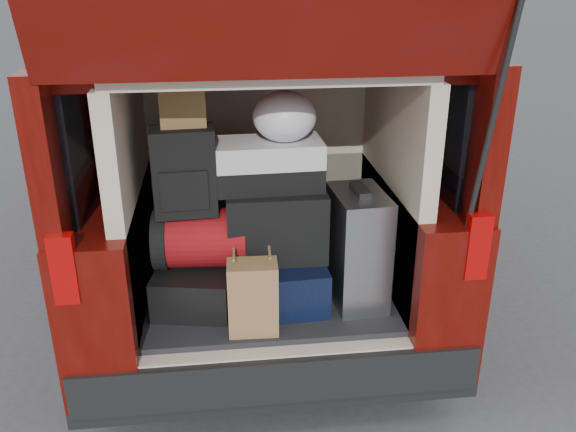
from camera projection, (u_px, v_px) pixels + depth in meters
name	position (u px, v px, depth m)	size (l,w,h in m)	color
ground	(273.00, 400.00, 3.23)	(80.00, 80.00, 0.00)	#39393B
minivan	(248.00, 138.00, 4.56)	(1.90, 5.35, 2.77)	black
load_floor	(268.00, 328.00, 3.37)	(1.24, 1.05, 0.55)	black
black_hardshell	(198.00, 280.00, 3.09)	(0.37, 0.51, 0.21)	black
navy_hardshell	(278.00, 276.00, 3.10)	(0.44, 0.53, 0.23)	black
silver_roller	(357.00, 248.00, 3.01)	(0.24, 0.39, 0.58)	silver
kraft_bag	(253.00, 298.00, 2.79)	(0.23, 0.15, 0.35)	#936442
red_duffel	(201.00, 238.00, 2.98)	(0.44, 0.29, 0.29)	maroon
black_soft_case	(276.00, 224.00, 3.00)	(0.48, 0.29, 0.35)	black
backpack	(184.00, 172.00, 2.82)	(0.29, 0.18, 0.41)	black
twotone_duffel	(267.00, 164.00, 2.92)	(0.52, 0.27, 0.23)	silver
grocery_sack_lower	(182.00, 104.00, 2.75)	(0.20, 0.17, 0.19)	olive
plastic_bag_center	(285.00, 116.00, 2.83)	(0.30, 0.28, 0.24)	white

